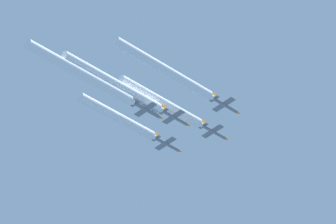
{
  "coord_description": "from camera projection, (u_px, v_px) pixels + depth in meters",
  "views": [
    {
      "loc": [
        222.86,
        -216.2,
        2.21
      ],
      "look_at": [
        0.05,
        -11.39,
        234.49
      ],
      "focal_mm": 133.87,
      "sensor_mm": 36.0,
      "label": 1
    }
  ],
  "objects": [
    {
      "name": "jet_lead",
      "position": [
        215.0,
        132.0,
        394.77
      ],
      "size": [
        8.4,
        12.23,
        2.94
      ],
      "color": "slate"
    },
    {
      "name": "jet_left_wingman",
      "position": [
        168.0,
        144.0,
        396.72
      ],
      "size": [
        8.4,
        12.23,
        2.94
      ],
      "color": "slate"
    },
    {
      "name": "jet_right_wingman",
      "position": [
        226.0,
        105.0,
        380.15
      ],
      "size": [
        8.4,
        12.23,
        2.94
      ],
      "color": "slate"
    },
    {
      "name": "jet_slot",
      "position": [
        176.0,
        118.0,
        381.99
      ],
      "size": [
        8.4,
        12.23,
        2.94
      ],
      "color": "slate"
    },
    {
      "name": "jet_high_trail",
      "position": [
        148.0,
        110.0,
        374.7
      ],
      "size": [
        8.4,
        12.23,
        2.94
      ],
      "color": "slate"
    },
    {
      "name": "smoke_trail_lead",
      "position": [
        162.0,
        103.0,
        382.74
      ],
      "size": [
        3.01,
        33.53,
        3.01
      ],
      "color": "white"
    },
    {
      "name": "smoke_trail_left_wingman",
      "position": [
        118.0,
        118.0,
        385.54
      ],
      "size": [
        3.01,
        30.37,
        3.01
      ],
      "color": "white"
    },
    {
      "name": "smoke_trail_right_wingman",
      "position": [
        165.0,
        70.0,
        366.76
      ],
      "size": [
        3.01,
        38.63,
        3.01
      ],
      "color": "white"
    },
    {
      "name": "smoke_trail_slot",
      "position": [
        114.0,
        84.0,
        368.72
      ],
      "size": [
        3.01,
        38.21,
        3.01
      ],
      "color": "white"
    },
    {
      "name": "smoke_trail_high_trail",
      "position": [
        82.0,
        74.0,
        361.05
      ],
      "size": [
        3.01,
        39.61,
        3.01
      ],
      "color": "white"
    }
  ]
}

